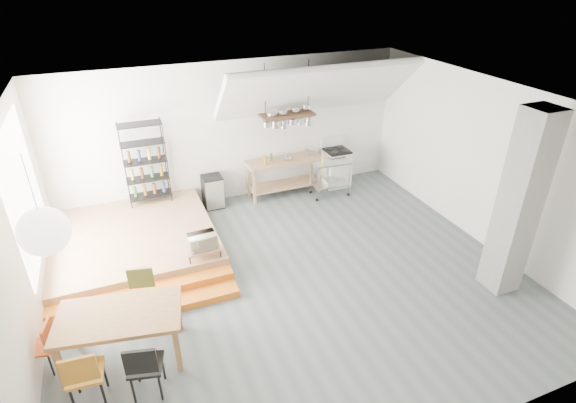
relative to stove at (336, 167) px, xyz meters
name	(u,v)px	position (x,y,z in m)	size (l,w,h in m)	color
floor	(292,279)	(-2.50, -3.16, -0.48)	(8.00, 8.00, 0.00)	#525C5F
wall_back	(233,133)	(-2.50, 0.34, 1.12)	(8.00, 0.04, 3.20)	silver
wall_left	(15,254)	(-6.50, -3.16, 1.12)	(0.04, 7.00, 3.20)	silver
wall_right	(484,163)	(1.50, -3.16, 1.12)	(0.04, 7.00, 3.20)	silver
ceiling	(293,104)	(-2.50, -3.16, 2.72)	(8.00, 7.00, 0.02)	white
slope_ceiling	(318,90)	(-0.70, -0.26, 2.07)	(4.40, 1.80, 0.15)	white
window_pane	(24,193)	(-6.48, -1.66, 1.32)	(0.02, 2.50, 2.20)	white
platform	(135,242)	(-5.00, -1.16, -0.28)	(3.00, 3.00, 0.40)	#9A704D
step_lower	(148,310)	(-5.00, -3.11, -0.41)	(3.00, 0.35, 0.13)	#CE6618
step_upper	(145,294)	(-5.00, -2.76, -0.35)	(3.00, 0.35, 0.27)	#CE6618
concrete_column	(519,205)	(0.80, -4.66, 1.12)	(0.50, 0.50, 3.20)	slate
kitchen_counter	(284,170)	(-1.40, -0.01, 0.15)	(1.80, 0.60, 0.91)	#9A704D
stove	(336,167)	(0.00, 0.00, 0.00)	(0.60, 0.60, 1.18)	white
pot_rack	(289,118)	(-1.37, -0.23, 1.50)	(1.20, 0.50, 1.43)	#3E2718
wire_shelving	(145,162)	(-4.50, 0.04, 0.85)	(0.88, 0.38, 1.80)	black
microwave_shelf	(203,248)	(-3.90, -2.41, 0.07)	(0.60, 0.40, 0.16)	#9A704D
paper_lantern	(44,231)	(-5.97, -3.80, 1.72)	(0.60, 0.60, 0.60)	white
dining_table	(119,319)	(-5.38, -3.90, 0.22)	(1.81, 1.22, 0.79)	brown
chair_mustard	(83,374)	(-5.87, -4.58, 0.09)	(0.47, 0.47, 0.96)	#B26F1E
chair_black	(144,365)	(-5.17, -4.71, 0.07)	(0.51, 0.51, 0.93)	black
chair_olive	(141,292)	(-5.04, -3.20, 0.06)	(0.49, 0.49, 0.90)	brown
chair_red	(43,343)	(-6.39, -3.72, -0.01)	(0.44, 0.44, 0.79)	#B7481A
rolling_cart	(330,173)	(-0.40, -0.46, 0.09)	(0.92, 0.55, 0.88)	silver
mini_fridge	(213,191)	(-3.14, 0.04, -0.11)	(0.44, 0.44, 0.75)	black
microwave	(202,241)	(-3.90, -2.41, 0.22)	(0.49, 0.33, 0.27)	beige
bowl	(286,159)	(-1.36, -0.06, 0.46)	(0.24, 0.24, 0.06)	silver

